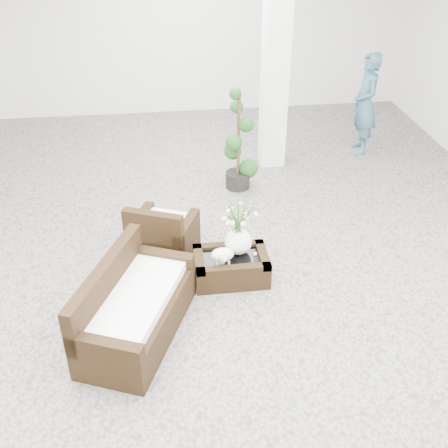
{
  "coord_description": "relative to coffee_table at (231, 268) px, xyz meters",
  "views": [
    {
      "loc": [
        -0.73,
        -5.78,
        4.24
      ],
      "look_at": [
        0.0,
        -0.1,
        0.62
      ],
      "focal_mm": 44.06,
      "sensor_mm": 36.0,
      "label": 1
    }
  ],
  "objects": [
    {
      "name": "loveseat",
      "position": [
        -1.13,
        -0.85,
        0.28
      ],
      "size": [
        1.35,
        1.8,
        0.87
      ],
      "primitive_type": "cube",
      "rotation": [
        0.0,
        0.0,
        1.17
      ],
      "color": "black",
      "rests_on": "ground"
    },
    {
      "name": "tealight",
      "position": [
        0.3,
        0.02,
        0.17
      ],
      "size": [
        0.04,
        0.04,
        0.03
      ],
      "primitive_type": "cylinder",
      "color": "white",
      "rests_on": "coffee_table"
    },
    {
      "name": "coffee_table",
      "position": [
        0.0,
        0.0,
        0.0
      ],
      "size": [
        0.9,
        0.6,
        0.31
      ],
      "primitive_type": "cube",
      "color": "black",
      "rests_on": "ground"
    },
    {
      "name": "planter_narcissus",
      "position": [
        0.1,
        0.1,
        0.56
      ],
      "size": [
        0.44,
        0.44,
        0.8
      ],
      "primitive_type": null,
      "color": "white",
      "rests_on": "coffee_table"
    },
    {
      "name": "column",
      "position": [
        1.15,
        3.19,
        1.59
      ],
      "size": [
        0.4,
        0.4,
        3.5
      ],
      "primitive_type": "cube",
      "color": "white",
      "rests_on": "ground"
    },
    {
      "name": "ground",
      "position": [
        -0.05,
        0.39,
        -0.16
      ],
      "size": [
        11.0,
        11.0,
        0.0
      ],
      "primitive_type": "plane",
      "color": "gray",
      "rests_on": "ground"
    },
    {
      "name": "shopper",
      "position": [
        2.85,
        3.45,
        0.73
      ],
      "size": [
        0.46,
        0.67,
        1.78
      ],
      "primitive_type": "imported",
      "rotation": [
        0.0,
        0.0,
        -1.63
      ],
      "color": "#30586C",
      "rests_on": "ground"
    },
    {
      "name": "topiary",
      "position": [
        0.44,
        2.35,
        0.66
      ],
      "size": [
        0.43,
        0.43,
        1.62
      ],
      "primitive_type": null,
      "color": "#194014",
      "rests_on": "ground"
    },
    {
      "name": "armchair",
      "position": [
        -0.8,
        0.62,
        0.25
      ],
      "size": [
        0.99,
        0.98,
        0.82
      ],
      "primitive_type": "cube",
      "rotation": [
        0.0,
        0.0,
        2.74
      ],
      "color": "black",
      "rests_on": "ground"
    },
    {
      "name": "sheep_figurine",
      "position": [
        -0.12,
        -0.1,
        0.26
      ],
      "size": [
        0.28,
        0.23,
        0.21
      ],
      "primitive_type": "ellipsoid",
      "color": "white",
      "rests_on": "coffee_table"
    }
  ]
}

